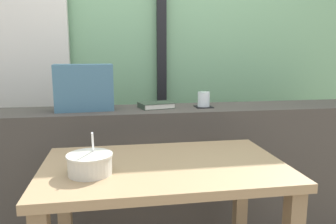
% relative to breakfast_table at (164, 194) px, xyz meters
% --- Properties ---
extents(outdoor_backdrop, '(4.80, 0.08, 2.80)m').
position_rel_breakfast_table_xyz_m(outdoor_backdrop, '(0.04, 1.33, 0.81)').
color(outdoor_backdrop, '#7AAD7F').
rests_on(outdoor_backdrop, ground).
extents(curtain_left_panel, '(0.56, 0.06, 2.50)m').
position_rel_breakfast_table_xyz_m(curtain_left_panel, '(-0.78, 1.23, 0.66)').
color(curtain_left_panel, silver).
rests_on(curtain_left_panel, ground).
extents(window_divider_post, '(0.07, 0.05, 2.60)m').
position_rel_breakfast_table_xyz_m(window_divider_post, '(0.18, 1.26, 0.71)').
color(window_divider_post, black).
rests_on(window_divider_post, ground).
extents(dark_console_ledge, '(2.80, 0.35, 0.86)m').
position_rel_breakfast_table_xyz_m(dark_console_ledge, '(0.04, 0.62, -0.17)').
color(dark_console_ledge, '#423D38').
rests_on(dark_console_ledge, ground).
extents(breakfast_table, '(0.99, 0.60, 0.73)m').
position_rel_breakfast_table_xyz_m(breakfast_table, '(0.00, 0.00, 0.00)').
color(breakfast_table, '#826849').
rests_on(breakfast_table, ground).
extents(coaster_square, '(0.10, 0.10, 0.00)m').
position_rel_breakfast_table_xyz_m(coaster_square, '(0.34, 0.61, 0.26)').
color(coaster_square, black).
rests_on(coaster_square, dark_console_ledge).
extents(juice_glass, '(0.07, 0.07, 0.09)m').
position_rel_breakfast_table_xyz_m(juice_glass, '(0.34, 0.61, 0.31)').
color(juice_glass, white).
rests_on(juice_glass, coaster_square).
extents(closed_book, '(0.22, 0.18, 0.03)m').
position_rel_breakfast_table_xyz_m(closed_book, '(0.05, 0.64, 0.28)').
color(closed_book, '#334233').
rests_on(closed_book, dark_console_ledge).
extents(throw_pillow, '(0.33, 0.16, 0.26)m').
position_rel_breakfast_table_xyz_m(throw_pillow, '(-0.36, 0.62, 0.39)').
color(throw_pillow, '#426B84').
rests_on(throw_pillow, dark_console_ledge).
extents(soup_bowl, '(0.17, 0.17, 0.17)m').
position_rel_breakfast_table_xyz_m(soup_bowl, '(-0.29, -0.07, 0.17)').
color(soup_bowl, beige).
rests_on(soup_bowl, breakfast_table).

